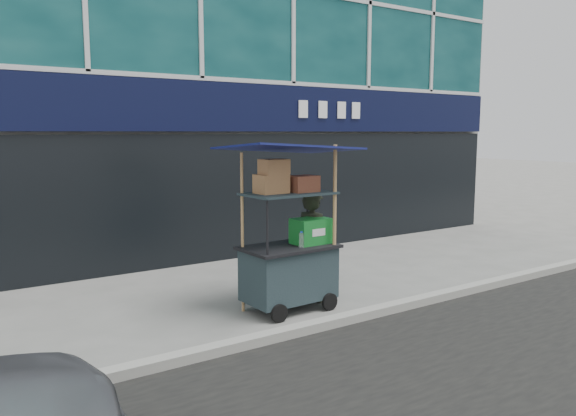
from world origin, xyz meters
TOP-DOWN VIEW (x-y plane):
  - ground at (0.00, 0.00)m, footprint 80.00×80.00m
  - curb at (0.00, -0.20)m, footprint 80.00×0.18m
  - vendor_cart at (-0.25, 0.69)m, footprint 1.76×1.27m
  - vendor_man at (0.27, 0.86)m, footprint 0.52×0.67m

SIDE VIEW (x-z plane):
  - ground at x=0.00m, z-range 0.00..0.00m
  - curb at x=0.00m, z-range 0.00..0.12m
  - vendor_man at x=0.27m, z-range 0.00..1.63m
  - vendor_cart at x=-0.25m, z-range -0.35..1.98m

